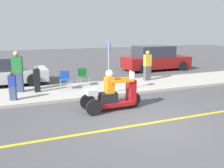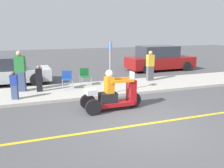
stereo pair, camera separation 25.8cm
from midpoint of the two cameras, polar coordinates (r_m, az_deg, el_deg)
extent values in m
plane|color=#4C4C4F|center=(7.73, 7.12, -8.98)|extent=(60.00, 60.00, 0.00)
cube|color=gold|center=(7.52, 3.90, -9.51)|extent=(24.00, 0.12, 0.01)
cube|color=#B2ADA3|center=(11.75, -3.91, -1.12)|extent=(28.00, 2.80, 0.12)
cylinder|color=black|center=(9.20, 4.10, -3.58)|extent=(0.55, 0.10, 0.55)
cylinder|color=black|center=(8.28, -5.02, -5.43)|extent=(0.55, 0.10, 0.55)
cylinder|color=black|center=(8.97, -6.45, -4.05)|extent=(0.55, 0.10, 0.55)
cube|color=#AD1419|center=(8.89, -0.83, -4.50)|extent=(1.52, 0.52, 0.14)
cube|color=black|center=(8.77, -1.76, -3.10)|extent=(0.61, 0.41, 0.35)
cube|color=#AD1419|center=(9.08, 3.56, -1.72)|extent=(0.24, 0.41, 0.88)
cube|color=silver|center=(8.96, 3.73, 1.97)|extent=(0.03, 0.37, 0.30)
cube|color=silver|center=(8.51, -5.61, -1.80)|extent=(0.36, 0.41, 0.18)
cube|color=orange|center=(8.67, -1.47, -0.22)|extent=(0.26, 0.38, 0.55)
sphere|color=white|center=(8.59, -1.49, 2.42)|extent=(0.26, 0.26, 0.26)
cube|color=#38476B|center=(8.72, -0.38, -3.18)|extent=(0.14, 0.14, 0.35)
cube|color=#38476B|center=(8.94, -0.95, -2.79)|extent=(0.14, 0.14, 0.35)
cube|color=orange|center=(8.62, 1.64, 0.64)|extent=(0.85, 0.09, 0.09)
cube|color=orange|center=(8.98, 0.60, 1.12)|extent=(0.85, 0.09, 0.09)
cube|color=#38476B|center=(10.39, -22.35, -1.97)|extent=(0.28, 0.23, 0.54)
cube|color=navy|center=(10.29, -22.57, 0.65)|extent=(0.30, 0.24, 0.43)
sphere|color=brown|center=(10.24, -22.70, 2.23)|extent=(0.15, 0.15, 0.15)
cube|color=black|center=(11.36, -17.33, -0.37)|extent=(0.25, 0.16, 0.56)
cube|color=black|center=(11.27, -17.50, 2.11)|extent=(0.27, 0.16, 0.44)
sphere|color=#9E704C|center=(11.22, -17.59, 3.60)|extent=(0.15, 0.15, 0.15)
cube|color=#38476B|center=(11.63, -21.19, 0.41)|extent=(0.43, 0.34, 0.87)
cube|color=#267233|center=(11.50, -21.49, 4.19)|extent=(0.47, 0.35, 0.69)
sphere|color=tan|center=(11.45, -21.67, 6.46)|extent=(0.23, 0.23, 0.23)
cube|color=#515156|center=(13.46, 7.50, 2.48)|extent=(0.35, 0.24, 0.77)
cube|color=gold|center=(13.36, 7.58, 5.38)|extent=(0.39, 0.24, 0.61)
sphere|color=tan|center=(13.32, 7.63, 7.12)|extent=(0.21, 0.21, 0.21)
cylinder|color=#A5A8AD|center=(11.89, -7.85, 0.35)|extent=(0.02, 0.02, 0.44)
cylinder|color=#A5A8AD|center=(12.01, -5.83, 0.53)|extent=(0.02, 0.02, 0.44)
cylinder|color=#A5A8AD|center=(12.31, -8.39, 0.74)|extent=(0.02, 0.02, 0.44)
cylinder|color=#A5A8AD|center=(12.43, -6.44, 0.91)|extent=(0.02, 0.02, 0.44)
cube|color=#19662D|center=(12.11, -7.15, 1.70)|extent=(0.45, 0.45, 0.02)
cube|color=#19662D|center=(12.29, -7.46, 2.70)|extent=(0.44, 0.03, 0.38)
cylinder|color=#A5A8AD|center=(11.32, -12.28, -0.44)|extent=(0.02, 0.02, 0.44)
cylinder|color=#A5A8AD|center=(11.35, -10.06, -0.32)|extent=(0.02, 0.02, 0.44)
cylinder|color=#A5A8AD|center=(11.75, -12.37, 0.03)|extent=(0.02, 0.02, 0.44)
cylinder|color=#A5A8AD|center=(11.77, -10.23, 0.14)|extent=(0.02, 0.02, 0.44)
cube|color=#1E479E|center=(11.50, -11.28, 0.98)|extent=(0.50, 0.50, 0.02)
cube|color=#1E479E|center=(11.68, -11.38, 2.05)|extent=(0.44, 0.08, 0.38)
cube|color=silver|center=(13.97, -24.35, 1.73)|extent=(4.47, 1.84, 0.60)
cylinder|color=black|center=(13.12, -18.07, 0.89)|extent=(0.64, 0.22, 0.64)
cylinder|color=black|center=(14.92, -18.64, 2.19)|extent=(0.64, 0.22, 0.64)
cube|color=maroon|center=(17.74, 9.61, 4.97)|extent=(4.67, 1.87, 0.75)
cube|color=#2D333D|center=(17.54, 9.05, 7.39)|extent=(2.57, 1.68, 0.76)
cylinder|color=black|center=(17.87, 15.31, 4.01)|extent=(0.64, 0.22, 0.64)
cylinder|color=black|center=(19.37, 11.96, 4.80)|extent=(0.64, 0.22, 0.64)
cylinder|color=black|center=(16.21, 6.75, 3.54)|extent=(0.64, 0.22, 0.64)
cylinder|color=black|center=(17.85, 3.85, 4.41)|extent=(0.64, 0.22, 0.64)
cylinder|color=gray|center=(10.50, -1.40, 3.74)|extent=(0.08, 0.08, 2.20)
cube|color=#1E51AD|center=(10.40, -1.43, 8.64)|extent=(0.02, 0.36, 0.24)
camera|label=1|loc=(0.13, -90.85, -0.19)|focal=40.00mm
camera|label=2|loc=(0.13, 89.15, 0.19)|focal=40.00mm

